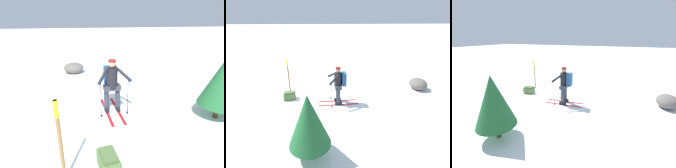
{
  "view_description": "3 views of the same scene",
  "coord_description": "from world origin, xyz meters",
  "views": [
    {
      "loc": [
        0.02,
        4.07,
        2.77
      ],
      "look_at": [
        -0.77,
        -0.63,
        0.89
      ],
      "focal_mm": 28.0,
      "sensor_mm": 36.0,
      "label": 1
    },
    {
      "loc": [
        -7.39,
        -0.35,
        3.78
      ],
      "look_at": [
        -0.77,
        -0.63,
        0.89
      ],
      "focal_mm": 28.0,
      "sensor_mm": 36.0,
      "label": 2
    },
    {
      "loc": [
        -6.38,
        -2.99,
        2.84
      ],
      "look_at": [
        -0.77,
        -0.63,
        0.89
      ],
      "focal_mm": 24.0,
      "sensor_mm": 36.0,
      "label": 3
    }
  ],
  "objects": [
    {
      "name": "ground_plane",
      "position": [
        0.0,
        0.0,
        0.0
      ],
      "size": [
        80.0,
        80.0,
        0.0
      ],
      "primitive_type": "plane",
      "color": "white"
    },
    {
      "name": "skier",
      "position": [
        -0.77,
        -0.66,
        0.93
      ],
      "size": [
        1.0,
        1.72,
        1.62
      ],
      "color": "red",
      "rests_on": "ground_plane"
    },
    {
      "name": "dropped_backpack",
      "position": [
        -0.33,
        1.53,
        0.17
      ],
      "size": [
        0.43,
        0.56,
        0.36
      ],
      "color": "#4C6B38",
      "rests_on": "ground_plane"
    },
    {
      "name": "trail_marker",
      "position": [
        0.47,
        1.68,
        0.93
      ],
      "size": [
        0.08,
        0.08,
        1.61
      ],
      "color": "olive",
      "rests_on": "ground_plane"
    },
    {
      "name": "rock_boulder",
      "position": [
        0.52,
        -4.73,
        0.27
      ],
      "size": [
        0.99,
        0.84,
        0.54
      ],
      "primitive_type": "ellipsoid",
      "color": "#5B5651",
      "rests_on": "ground_plane"
    },
    {
      "name": "pine_tree",
      "position": [
        -3.67,
        0.24,
        1.15
      ],
      "size": [
        1.14,
        1.14,
        1.89
      ],
      "color": "#4C331E",
      "rests_on": "ground_plane"
    }
  ]
}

